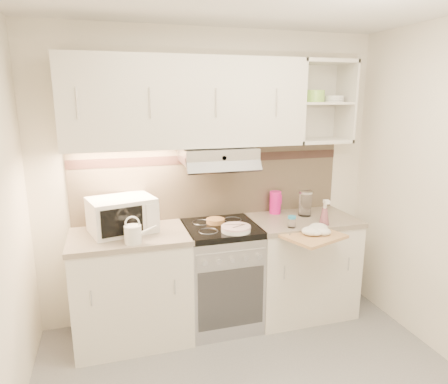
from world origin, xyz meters
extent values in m
cube|color=white|center=(0.00, 1.40, 1.25)|extent=(3.00, 0.04, 2.50)
cube|color=tan|center=(0.00, 1.39, 1.22)|extent=(2.40, 0.02, 0.64)
cube|color=#36221D|center=(0.00, 1.38, 1.42)|extent=(2.40, 0.01, 0.08)
cube|color=silver|center=(-0.25, 1.23, 1.90)|extent=(1.90, 0.34, 0.70)
cube|color=silver|center=(0.95, 1.23, 1.90)|extent=(0.50, 0.34, 0.70)
cylinder|color=#8ECE4F|center=(0.87, 1.23, 1.95)|extent=(0.19, 0.19, 0.10)
cylinder|color=silver|center=(1.07, 1.23, 1.93)|extent=(0.18, 0.18, 0.06)
cube|color=#B7B7BC|center=(0.00, 1.20, 1.48)|extent=(0.60, 0.40, 0.12)
cube|color=silver|center=(-0.75, 1.10, 0.43)|extent=(0.90, 0.60, 0.86)
cube|color=gray|center=(-0.75, 1.10, 0.88)|extent=(0.92, 0.62, 0.04)
cube|color=silver|center=(0.75, 1.10, 0.43)|extent=(0.90, 0.60, 0.86)
cube|color=gray|center=(0.75, 1.10, 0.88)|extent=(0.92, 0.62, 0.04)
cube|color=#B7B7BC|center=(0.00, 1.10, 0.42)|extent=(0.60, 0.58, 0.85)
cube|color=black|center=(0.00, 1.10, 0.88)|extent=(0.60, 0.60, 0.05)
cube|color=silver|center=(-0.79, 1.18, 1.04)|extent=(0.56, 0.47, 0.27)
cube|color=black|center=(-0.79, 1.00, 1.04)|extent=(0.31, 0.10, 0.21)
cylinder|color=silver|center=(-0.73, 0.88, 0.97)|extent=(0.12, 0.12, 0.13)
cone|color=silver|center=(-0.64, 0.87, 0.99)|extent=(0.17, 0.05, 0.10)
torus|color=silver|center=(-0.73, 0.88, 1.05)|extent=(0.11, 0.02, 0.11)
cylinder|color=silver|center=(0.07, 0.92, 0.91)|extent=(0.24, 0.24, 0.01)
cylinder|color=silver|center=(0.07, 0.92, 0.92)|extent=(0.24, 0.24, 0.01)
cylinder|color=silver|center=(0.07, 0.92, 0.94)|extent=(0.24, 0.24, 0.01)
cube|color=silver|center=(0.07, 0.92, 0.95)|extent=(0.15, 0.02, 0.01)
cylinder|color=olive|center=(-0.03, 1.17, 0.92)|extent=(0.16, 0.16, 0.04)
cylinder|color=#DC1486|center=(0.57, 1.30, 1.00)|extent=(0.10, 0.10, 0.21)
cube|color=#DC1486|center=(0.63, 1.30, 1.03)|extent=(0.01, 0.03, 0.09)
cylinder|color=white|center=(0.80, 1.16, 1.00)|extent=(0.11, 0.11, 0.21)
cylinder|color=#B7B7BC|center=(0.80, 1.16, 1.12)|extent=(0.12, 0.12, 0.02)
cylinder|color=white|center=(0.54, 0.88, 0.94)|extent=(0.06, 0.06, 0.08)
cylinder|color=teal|center=(0.54, 0.88, 0.99)|extent=(0.07, 0.07, 0.02)
cone|color=pink|center=(0.84, 0.88, 0.97)|extent=(0.09, 0.09, 0.14)
cube|color=tan|center=(0.64, 0.73, 0.87)|extent=(0.55, 0.53, 0.02)
camera|label=1|loc=(-0.87, -1.95, 1.94)|focal=32.00mm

